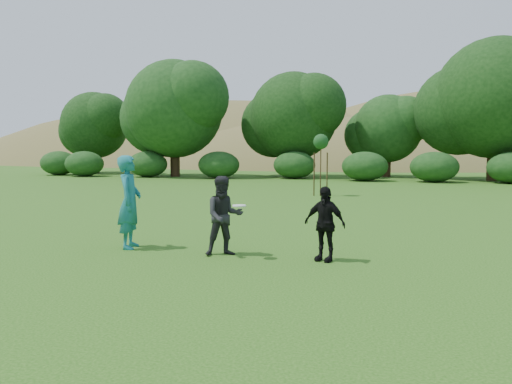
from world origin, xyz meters
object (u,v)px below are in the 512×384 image
Objects in this scene: player_grey at (224,216)px; player_teal at (130,202)px; sapling at (321,143)px; player_black at (325,224)px.

player_teal is at bearing 146.96° from player_grey.
sapling is at bearing -24.87° from player_teal.
sapling reaches higher than player_grey.
player_grey is 0.57× the size of sapling.
sapling is at bearing 60.74° from player_grey.
player_black is (2.05, 0.02, -0.08)m from player_grey.
player_teal is 13.50m from sapling.
player_grey is 1.11× the size of player_black.
player_teal is at bearing -100.33° from sapling.
player_black is at bearing -81.99° from sapling.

